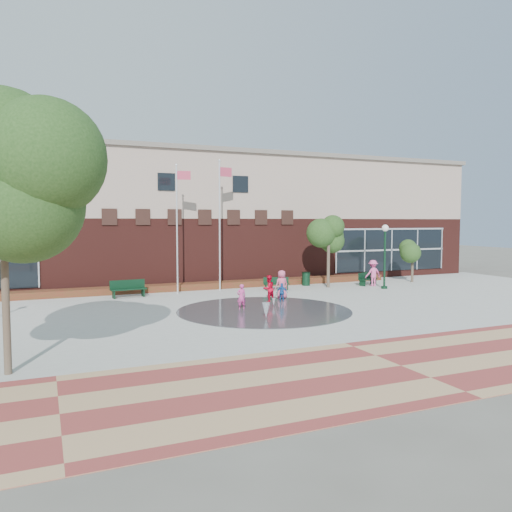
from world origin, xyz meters
name	(u,v)px	position (x,y,z in m)	size (l,w,h in m)	color
ground	(293,323)	(0.00, 0.00, 0.00)	(120.00, 120.00, 0.00)	#666056
plaza_concrete	(256,308)	(0.00, 4.00, 0.00)	(46.00, 18.00, 0.01)	#A8A8A0
paver_band	(401,366)	(0.00, -7.00, 0.00)	(46.00, 6.00, 0.01)	#933632
splash_pad	(264,311)	(0.00, 3.00, 0.00)	(8.40, 8.40, 0.01)	#383A3D
library_building	(185,217)	(0.00, 17.48, 4.64)	(44.40, 10.40, 9.20)	#4D1E1A
flower_bed	(209,289)	(0.00, 11.60, 0.00)	(26.00, 1.20, 0.40)	maroon
flagpole_left	(178,222)	(-2.41, 10.08, 4.28)	(0.89, 0.26, 7.69)	white
flagpole_right	(220,218)	(0.33, 10.34, 4.52)	(0.97, 0.33, 8.09)	white
lamp_right	(385,249)	(10.29, 7.16, 2.55)	(0.44, 0.44, 4.11)	black
bench_left	(128,292)	(-5.36, 9.83, 0.32)	(2.03, 0.72, 1.00)	black
bench_mid	(276,286)	(3.66, 9.28, 0.26)	(1.67, 0.86, 0.81)	black
bench_right	(368,281)	(10.39, 9.06, 0.28)	(1.79, 1.17, 0.88)	black
trash_can	(306,279)	(6.44, 10.50, 0.47)	(0.56, 0.56, 0.92)	black
tree_big_left	(1,178)	(-10.74, -3.28, 5.51)	(4.82, 4.82, 7.70)	#483A2E
tree_mid	(329,233)	(7.32, 9.11, 3.56)	(2.89, 2.89, 4.88)	#483A2E
tree_small_right	(413,248)	(14.33, 9.25, 2.42)	(1.94, 1.94, 3.31)	#483A2E
water_jet_a	(266,319)	(-0.76, 1.10, 0.00)	(0.36, 0.36, 0.71)	white
water_jet_b	(274,307)	(0.90, 3.83, 0.00)	(0.18, 0.18, 0.41)	white
child_splash	(241,297)	(-0.88, 3.78, 0.63)	(0.46, 0.30, 1.26)	#D33C8D
adult_red	(269,289)	(1.30, 5.32, 0.72)	(0.70, 0.55, 1.45)	red
adult_pink	(282,285)	(2.44, 6.05, 0.80)	(0.78, 0.51, 1.61)	#E55881
child_blue	(282,293)	(1.95, 5.01, 0.52)	(0.61, 0.25, 1.03)	#1B56A8
person_bench	(373,273)	(10.42, 8.53, 0.88)	(1.13, 0.65, 1.75)	#F1599F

